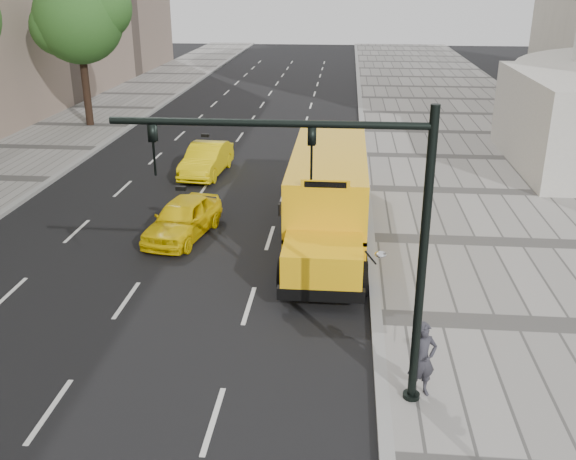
# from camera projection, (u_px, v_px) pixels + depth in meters

# --- Properties ---
(ground) EXTENTS (140.00, 140.00, 0.00)m
(ground) POSITION_uv_depth(u_px,v_px,m) (200.00, 235.00, 22.68)
(ground) COLOR black
(ground) RESTS_ON ground
(sidewalk_museum) EXTENTS (12.00, 140.00, 0.15)m
(sidewalk_museum) POSITION_uv_depth(u_px,v_px,m) (549.00, 245.00, 21.64)
(sidewalk_museum) COLOR gray
(sidewalk_museum) RESTS_ON ground
(curb_museum) EXTENTS (0.30, 140.00, 0.15)m
(curb_museum) POSITION_uv_depth(u_px,v_px,m) (370.00, 239.00, 22.15)
(curb_museum) COLOR gray
(curb_museum) RESTS_ON ground
(tree_c) EXTENTS (5.73, 5.09, 8.84)m
(tree_c) POSITION_uv_depth(u_px,v_px,m) (80.00, 18.00, 36.79)
(tree_c) COLOR black
(tree_c) RESTS_ON ground
(school_bus) EXTENTS (2.96, 11.56, 3.19)m
(school_bus) POSITION_uv_depth(u_px,v_px,m) (329.00, 184.00, 22.45)
(school_bus) COLOR yellow
(school_bus) RESTS_ON ground
(taxi_near) EXTENTS (2.36, 4.31, 1.39)m
(taxi_near) POSITION_uv_depth(u_px,v_px,m) (183.00, 218.00, 22.30)
(taxi_near) COLOR yellow
(taxi_near) RESTS_ON ground
(taxi_far) EXTENTS (1.84, 4.44, 1.43)m
(taxi_far) POSITION_uv_depth(u_px,v_px,m) (206.00, 160.00, 29.43)
(taxi_far) COLOR yellow
(taxi_far) RESTS_ON ground
(pedestrian) EXTENTS (0.73, 0.59, 1.73)m
(pedestrian) POSITION_uv_depth(u_px,v_px,m) (422.00, 359.00, 13.49)
(pedestrian) COLOR #2E2D34
(pedestrian) RESTS_ON sidewalk_museum
(traffic_signal) EXTENTS (6.18, 0.36, 6.40)m
(traffic_signal) POSITION_uv_depth(u_px,v_px,m) (352.00, 223.00, 12.36)
(traffic_signal) COLOR black
(traffic_signal) RESTS_ON ground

